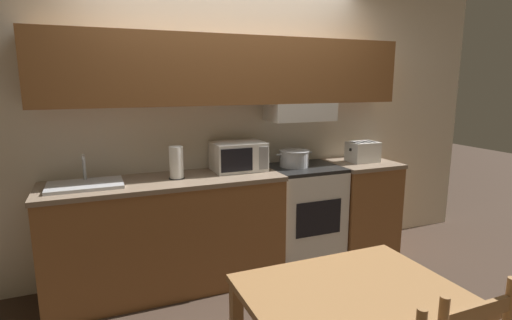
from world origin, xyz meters
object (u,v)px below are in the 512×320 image
(stove_range, at_px, (303,214))
(cooking_pot, at_px, (294,158))
(sink_basin, at_px, (85,184))
(toaster, at_px, (363,152))
(paper_towel_roll, at_px, (176,163))
(dining_table, at_px, (352,313))
(microwave, at_px, (238,156))

(stove_range, bearing_deg, cooking_pot, 155.96)
(cooking_pot, xyz_separation_m, sink_basin, (-1.74, -0.05, -0.06))
(toaster, bearing_deg, sink_basin, -179.88)
(paper_towel_roll, xyz_separation_m, dining_table, (0.45, -1.71, -0.42))
(toaster, relative_size, sink_basin, 0.54)
(toaster, bearing_deg, microwave, 175.85)
(sink_basin, height_order, dining_table, sink_basin)
(stove_range, xyz_separation_m, cooking_pot, (-0.08, 0.04, 0.53))
(cooking_pot, height_order, paper_towel_roll, paper_towel_roll)
(stove_range, relative_size, paper_towel_roll, 3.55)
(stove_range, relative_size, cooking_pot, 2.56)
(microwave, height_order, paper_towel_roll, paper_towel_roll)
(cooking_pot, distance_m, toaster, 0.71)
(stove_range, xyz_separation_m, dining_table, (-0.71, -1.73, 0.17))
(dining_table, bearing_deg, microwave, 86.70)
(sink_basin, relative_size, dining_table, 0.54)
(sink_basin, bearing_deg, dining_table, -56.97)
(toaster, bearing_deg, cooking_pot, 176.33)
(stove_range, xyz_separation_m, paper_towel_roll, (-1.16, -0.02, 0.58))
(toaster, height_order, sink_basin, sink_basin)
(microwave, relative_size, dining_table, 0.46)
(cooking_pot, xyz_separation_m, dining_table, (-0.63, -1.77, -0.37))
(cooking_pot, bearing_deg, sink_basin, -178.34)
(sink_basin, bearing_deg, stove_range, 0.41)
(stove_range, bearing_deg, dining_table, -112.27)
(microwave, distance_m, paper_towel_roll, 0.56)
(stove_range, xyz_separation_m, sink_basin, (-1.83, -0.01, 0.47))
(paper_towel_roll, bearing_deg, sink_basin, 179.33)
(stove_range, relative_size, microwave, 2.07)
(stove_range, height_order, cooking_pot, cooking_pot)
(stove_range, relative_size, sink_basin, 1.73)
(dining_table, bearing_deg, cooking_pot, 70.54)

